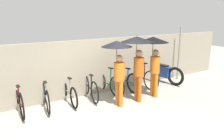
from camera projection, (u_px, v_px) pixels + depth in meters
name	position (u px, v px, depth m)	size (l,w,h in m)	color
ground_plane	(119.00, 119.00, 5.88)	(30.00, 30.00, 0.00)	#9E998E
back_wall	(84.00, 68.00, 7.42)	(13.56, 0.12, 1.92)	gray
parked_bicycle_0	(19.00, 99.00, 6.20)	(0.44, 1.85, 1.06)	black
parked_bicycle_1	(46.00, 96.00, 6.49)	(0.44, 1.67, 1.02)	black
parked_bicycle_2	(68.00, 92.00, 6.91)	(0.44, 1.73, 0.98)	black
parked_bicycle_3	(90.00, 87.00, 7.24)	(0.44, 1.67, 0.97)	black
parked_bicycle_4	(108.00, 83.00, 7.68)	(0.47, 1.67, 1.01)	black
parked_bicycle_5	(125.00, 80.00, 8.05)	(0.44, 1.71, 0.97)	black
parked_bicycle_6	(141.00, 77.00, 8.40)	(0.44, 1.79, 1.06)	black
pedestrian_leading	(118.00, 56.00, 6.42)	(0.92, 0.92, 1.99)	#C66B1E
pedestrian_center	(137.00, 51.00, 6.77)	(1.02, 1.02, 2.08)	#B25619
pedestrian_trailing	(154.00, 50.00, 7.19)	(1.03, 1.03, 2.02)	#C66B1E
motorcycle	(162.00, 72.00, 9.02)	(0.60, 2.03, 0.94)	black
awning_pole	(179.00, 54.00, 9.23)	(0.07, 0.07, 2.23)	gray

